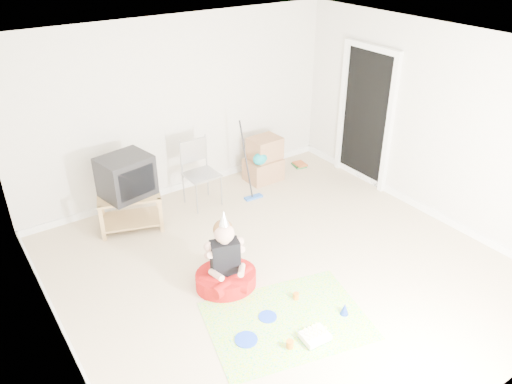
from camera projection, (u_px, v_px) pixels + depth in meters
ground at (282, 268)px, 6.02m from camera, size 5.00×5.00×0.00m
doorway_recess at (366, 118)px, 7.61m from camera, size 0.02×0.90×2.05m
tv_stand at (130, 208)px, 6.68m from camera, size 0.93×0.74×0.51m
crt_tv at (126, 176)px, 6.45m from camera, size 0.71×0.63×0.54m
folding_chair at (202, 175)px, 7.14m from camera, size 0.46×0.44×0.99m
cardboard_boxes at (264, 160)px, 7.90m from camera, size 0.58×0.45×0.70m
floor_mop at (253, 183)px, 7.39m from camera, size 0.29×0.38×1.14m
book_pile at (300, 164)px, 8.48m from camera, size 0.23×0.27×0.05m
seated_woman at (226, 271)px, 5.62m from camera, size 0.87×0.87×1.00m
party_mat at (287, 320)px, 5.23m from camera, size 1.87×1.54×0.01m
birthday_cake at (315, 337)px, 4.98m from camera, size 0.28×0.23×0.14m
blue_plate_near at (268, 317)px, 5.27m from camera, size 0.26×0.26×0.01m
blue_plate_far at (246, 339)px, 4.98m from camera, size 0.32×0.32×0.01m
orange_cup_near at (296, 296)px, 5.51m from camera, size 0.09×0.09×0.07m
orange_cup_far at (290, 344)px, 4.88m from camera, size 0.10×0.10×0.08m
blue_party_hat at (345, 309)px, 5.28m from camera, size 0.11×0.11×0.14m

